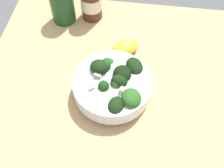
{
  "coord_description": "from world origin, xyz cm",
  "views": [
    {
      "loc": [
        5.96,
        -35.0,
        54.38
      ],
      "look_at": [
        1.59,
        -1.86,
        4.0
      ],
      "focal_mm": 43.12,
      "sensor_mm": 36.0,
      "label": 1
    }
  ],
  "objects": [
    {
      "name": "lemon_wedge",
      "position": [
        3.35,
        11.35,
        1.82
      ],
      "size": [
        8.19,
        7.01,
        3.65
      ],
      "primitive_type": "ellipsoid",
      "rotation": [
        0.0,
        0.0,
        0.48
      ],
      "color": "yellow",
      "rests_on": "ground_plane"
    },
    {
      "name": "bowl_of_broccoli",
      "position": [
        1.88,
        -1.8,
        3.73
      ],
      "size": [
        17.75,
        17.75,
        8.56
      ],
      "color": "white",
      "rests_on": "ground_plane"
    },
    {
      "name": "ground_plane",
      "position": [
        0.0,
        0.0,
        -2.14
      ],
      "size": [
        62.08,
        62.08,
        4.28
      ],
      "primitive_type": "cube",
      "color": "tan"
    },
    {
      "name": "bottle_tall",
      "position": [
        -15.23,
        21.4,
        6.19
      ],
      "size": [
        6.55,
        6.55,
        13.37
      ],
      "color": "#194723",
      "rests_on": "ground_plane"
    }
  ]
}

